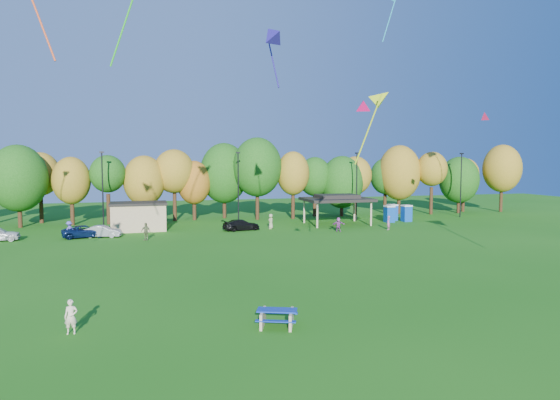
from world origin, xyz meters
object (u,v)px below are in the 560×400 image
object	(u,v)px
car_c	(85,231)
porta_potties	(396,213)
picnic_table	(277,317)
car_d	(241,225)
kite_flyer	(71,317)
car_b	(103,231)

from	to	relation	value
car_c	porta_potties	bearing A→B (deg)	-95.48
picnic_table	car_d	distance (m)	33.54
picnic_table	car_c	xyz separation A→B (m)	(-12.12, 32.27, 0.15)
kite_flyer	picnic_table	bearing A→B (deg)	-6.79
kite_flyer	car_d	distance (m)	34.71
porta_potties	car_b	distance (m)	36.55
kite_flyer	car_c	distance (m)	30.86
porta_potties	car_c	distance (m)	38.28
picnic_table	car_c	size ratio (longest dim) A/B	0.51
car_b	car_d	xyz separation A→B (m)	(14.99, 1.23, 0.01)
car_c	car_b	bearing A→B (deg)	-110.49
car_b	car_c	xyz separation A→B (m)	(-1.76, 0.29, 0.02)
picnic_table	car_b	distance (m)	33.62
kite_flyer	car_d	size ratio (longest dim) A/B	0.37
porta_potties	car_d	world-z (taller)	porta_potties
porta_potties	car_d	bearing A→B (deg)	-172.17
picnic_table	car_b	xyz separation A→B (m)	(-10.36, 31.98, 0.14)
car_b	car_d	distance (m)	15.04
picnic_table	kite_flyer	xyz separation A→B (m)	(-9.51, 1.52, 0.33)
picnic_table	car_c	distance (m)	34.47
kite_flyer	car_b	xyz separation A→B (m)	(-0.85, 30.46, -0.19)
picnic_table	car_b	bearing A→B (deg)	128.67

